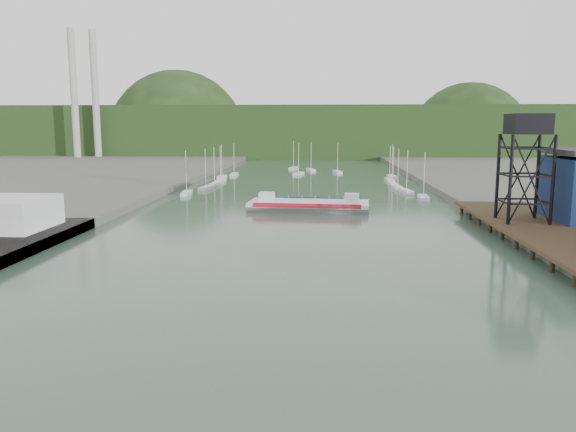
# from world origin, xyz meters

# --- Properties ---
(east_pier) EXTENTS (14.00, 70.00, 2.45)m
(east_pier) POSITION_xyz_m (37.00, 45.00, 1.90)
(east_pier) COLOR black
(east_pier) RESTS_ON ground
(lift_tower) EXTENTS (6.50, 6.50, 16.00)m
(lift_tower) POSITION_xyz_m (35.00, 58.00, 15.65)
(lift_tower) COLOR black
(lift_tower) RESTS_ON east_pier
(marina_sailboats) EXTENTS (57.71, 92.65, 0.90)m
(marina_sailboats) POSITION_xyz_m (0.08, 138.46, 0.35)
(marina_sailboats) COLOR silver
(marina_sailboats) RESTS_ON ground
(smokestacks) EXTENTS (11.20, 8.20, 60.00)m
(smokestacks) POSITION_xyz_m (-106.00, 232.50, 30.00)
(smokestacks) COLOR #A6A6A1
(smokestacks) RESTS_ON ground
(distant_hills) EXTENTS (500.00, 120.00, 80.00)m
(distant_hills) POSITION_xyz_m (-3.98, 301.35, 10.38)
(distant_hills) COLOR black
(distant_hills) RESTS_ON ground
(chain_ferry) EXTENTS (23.93, 11.05, 3.35)m
(chain_ferry) POSITION_xyz_m (2.24, 81.55, 0.96)
(chain_ferry) COLOR #545356
(chain_ferry) RESTS_ON ground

